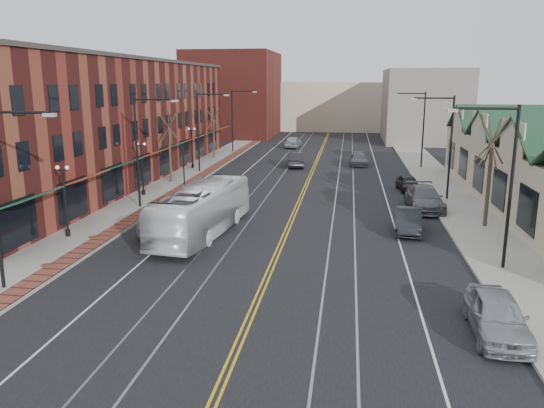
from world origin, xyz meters
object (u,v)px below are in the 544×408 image
(parked_suv, at_px, (165,221))
(parked_car_d, at_px, (408,183))
(transit_bus, at_px, (202,210))
(parked_car_a, at_px, (497,315))
(parked_car_c, at_px, (424,198))
(parked_car_b, at_px, (408,221))

(parked_suv, distance_m, parked_car_d, 22.29)
(parked_suv, bearing_deg, parked_car_d, -143.73)
(transit_bus, bearing_deg, parked_suv, 0.47)
(transit_bus, xyz_separation_m, parked_suv, (-2.50, 0.26, -0.82))
(parked_car_a, relative_size, parked_car_c, 0.81)
(parked_car_a, relative_size, parked_car_d, 1.18)
(parked_car_a, height_order, parked_car_b, parked_car_a)
(transit_bus, relative_size, parked_car_b, 2.48)
(parked_car_a, bearing_deg, parked_suv, 147.27)
(transit_bus, distance_m, parked_car_a, 18.24)
(parked_suv, xyz_separation_m, parked_car_a, (16.80, -11.55, 0.07))
(transit_bus, height_order, parked_car_b, transit_bus)
(parked_car_a, distance_m, parked_car_c, 19.97)
(parked_car_a, xyz_separation_m, parked_car_b, (-1.80, 13.67, -0.06))
(parked_car_d, bearing_deg, parked_car_b, -102.71)
(transit_bus, relative_size, parked_car_a, 2.37)
(parked_car_c, bearing_deg, parked_car_b, -108.26)
(parked_suv, distance_m, parked_car_c, 18.79)
(parked_suv, distance_m, parked_car_b, 15.15)
(parked_car_a, distance_m, parked_car_b, 13.79)
(transit_bus, bearing_deg, parked_car_a, 148.00)
(parked_suv, height_order, parked_car_b, parked_car_b)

